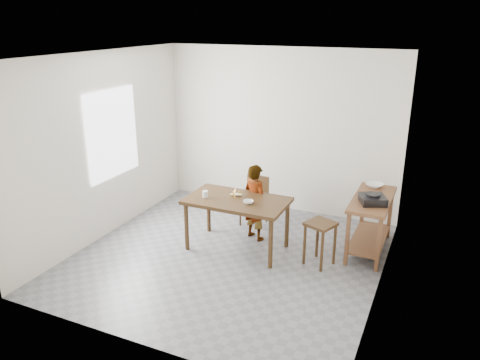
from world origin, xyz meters
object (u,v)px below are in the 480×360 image
at_px(prep_counter, 370,224).
at_px(stool, 320,243).
at_px(dining_table, 237,224).
at_px(dining_chair, 254,201).
at_px(child, 255,202).

relative_size(prep_counter, stool, 1.99).
distance_m(dining_table, dining_chair, 0.87).
xyz_separation_m(prep_counter, stool, (-0.53, -0.66, -0.10)).
height_order(dining_table, stool, dining_table).
xyz_separation_m(dining_table, child, (0.11, 0.40, 0.20)).
bearing_deg(stool, dining_chair, 147.48).
bearing_deg(prep_counter, dining_chair, 174.91).
bearing_deg(child, prep_counter, -146.81).
height_order(prep_counter, dining_chair, prep_counter).
bearing_deg(dining_table, dining_chair, 97.20).
distance_m(dining_table, prep_counter, 1.86).
bearing_deg(dining_table, stool, 1.83).
distance_m(dining_table, stool, 1.19).
relative_size(dining_table, prep_counter, 1.17).
xyz_separation_m(dining_chair, stool, (1.29, -0.83, -0.08)).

